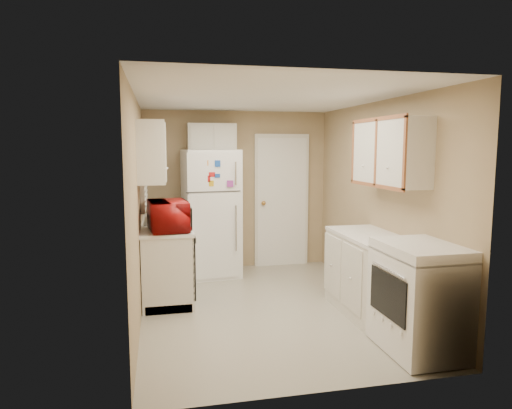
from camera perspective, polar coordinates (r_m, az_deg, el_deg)
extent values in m
plane|color=beige|center=(5.45, 1.13, -12.74)|extent=(3.80, 3.80, 0.00)
plane|color=white|center=(5.16, 1.19, 13.22)|extent=(3.80, 3.80, 0.00)
plane|color=tan|center=(5.04, -14.54, -0.54)|extent=(3.80, 3.80, 0.00)
plane|color=tan|center=(5.65, 15.11, 0.26)|extent=(3.80, 3.80, 0.00)
plane|color=tan|center=(7.02, -2.39, 1.80)|extent=(2.80, 2.80, 0.00)
plane|color=tan|center=(3.37, 8.58, -4.12)|extent=(2.80, 2.80, 0.00)
cube|color=silver|center=(6.06, -11.11, -6.39)|extent=(0.60, 1.80, 0.90)
cube|color=black|center=(5.48, -7.94, -7.35)|extent=(0.03, 0.58, 0.72)
cube|color=gray|center=(6.12, -11.22, -2.33)|extent=(0.54, 0.74, 0.16)
imported|color=#980D0D|center=(5.35, -10.87, -1.63)|extent=(0.66, 0.42, 0.41)
imported|color=white|center=(6.66, -11.76, -0.37)|extent=(0.08, 0.08, 0.16)
cube|color=silver|center=(6.05, -13.86, 4.53)|extent=(0.10, 0.98, 1.08)
cube|color=silver|center=(5.21, -12.99, 6.37)|extent=(0.30, 0.45, 0.70)
cube|color=white|center=(6.62, -5.66, -1.08)|extent=(0.82, 0.80, 1.82)
cube|color=silver|center=(6.79, -5.58, 8.35)|extent=(0.70, 0.30, 0.40)
cube|color=white|center=(7.15, 3.21, 0.44)|extent=(0.86, 0.06, 2.08)
cube|color=silver|center=(4.97, 15.96, -9.54)|extent=(0.60, 2.00, 0.90)
cube|color=white|center=(4.47, 20.04, -10.86)|extent=(0.68, 0.83, 1.01)
cube|color=silver|center=(5.10, 16.39, 6.25)|extent=(0.30, 1.20, 0.70)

